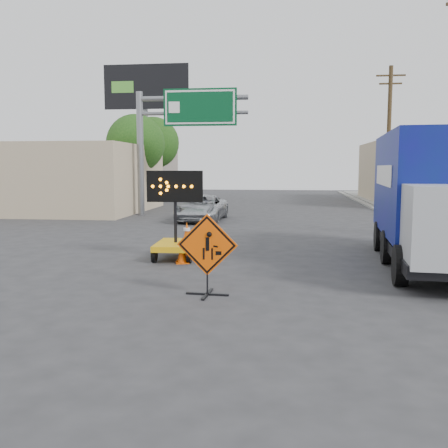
% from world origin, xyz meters
% --- Properties ---
extents(ground, '(100.00, 100.00, 0.00)m').
position_xyz_m(ground, '(0.00, 0.00, 0.00)').
color(ground, '#2D2D30').
rests_on(ground, ground).
extents(curb_right, '(0.40, 60.00, 0.12)m').
position_xyz_m(curb_right, '(7.20, 15.00, 0.06)').
color(curb_right, gray).
rests_on(curb_right, ground).
extents(storefront_left_near, '(14.00, 10.00, 4.00)m').
position_xyz_m(storefront_left_near, '(-14.00, 20.00, 2.00)').
color(storefront_left_near, tan).
rests_on(storefront_left_near, ground).
extents(storefront_left_far, '(12.00, 10.00, 4.40)m').
position_xyz_m(storefront_left_far, '(-15.00, 34.00, 2.20)').
color(storefront_left_far, gray).
rests_on(storefront_left_far, ground).
extents(building_right_far, '(10.00, 14.00, 4.60)m').
position_xyz_m(building_right_far, '(13.00, 30.00, 2.30)').
color(building_right_far, tan).
rests_on(building_right_far, ground).
extents(highway_gantry, '(6.18, 0.38, 6.90)m').
position_xyz_m(highway_gantry, '(-4.43, 17.96, 5.07)').
color(highway_gantry, slate).
rests_on(highway_gantry, ground).
extents(billboard, '(6.10, 0.54, 9.85)m').
position_xyz_m(billboard, '(-8.35, 25.87, 7.35)').
color(billboard, slate).
rests_on(billboard, ground).
extents(utility_pole_far, '(1.80, 0.26, 9.00)m').
position_xyz_m(utility_pole_far, '(8.00, 24.00, 4.68)').
color(utility_pole_far, '#42311C').
rests_on(utility_pole_far, ground).
extents(tree_left_near, '(3.71, 3.71, 6.03)m').
position_xyz_m(tree_left_near, '(-8.00, 22.00, 4.16)').
color(tree_left_near, '#42311C').
rests_on(tree_left_near, ground).
extents(tree_left_far, '(4.10, 4.10, 6.66)m').
position_xyz_m(tree_left_far, '(-9.00, 30.00, 4.60)').
color(tree_left_far, '#42311C').
rests_on(tree_left_far, ground).
extents(construction_sign, '(1.30, 0.92, 1.73)m').
position_xyz_m(construction_sign, '(-0.02, 0.98, 0.91)').
color(construction_sign, black).
rests_on(construction_sign, ground).
extents(arrow_board, '(1.64, 1.86, 2.59)m').
position_xyz_m(arrow_board, '(-1.61, 5.01, 0.59)').
color(arrow_board, '#E1A50C').
rests_on(arrow_board, ground).
extents(pickup_truck, '(2.25, 4.67, 1.28)m').
position_xyz_m(pickup_truck, '(-2.62, 15.50, 0.64)').
color(pickup_truck, '#B6B9BE').
rests_on(pickup_truck, ground).
extents(box_truck, '(2.93, 7.81, 3.63)m').
position_xyz_m(box_truck, '(5.47, 4.88, 1.65)').
color(box_truck, black).
rests_on(box_truck, ground).
extents(cone_a, '(0.45, 0.45, 0.71)m').
position_xyz_m(cone_a, '(-1.28, 4.37, 0.36)').
color(cone_a, '#EB5104').
rests_on(cone_a, ground).
extents(cone_b, '(0.37, 0.37, 0.66)m').
position_xyz_m(cone_b, '(-1.34, 4.85, 0.33)').
color(cone_b, '#EB5104').
rests_on(cone_b, ground).
extents(cone_c, '(0.38, 0.38, 0.71)m').
position_xyz_m(cone_c, '(-0.46, 6.81, 0.36)').
color(cone_c, '#EB5104').
rests_on(cone_c, ground).
extents(cone_d, '(0.48, 0.48, 0.74)m').
position_xyz_m(cone_d, '(-1.92, 8.22, 0.37)').
color(cone_d, '#EB5104').
rests_on(cone_d, ground).
extents(cone_e, '(0.47, 0.47, 0.76)m').
position_xyz_m(cone_e, '(-1.32, 9.22, 0.38)').
color(cone_e, '#EB5104').
rests_on(cone_e, ground).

